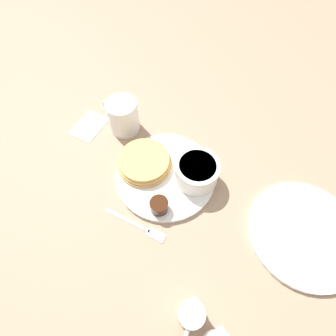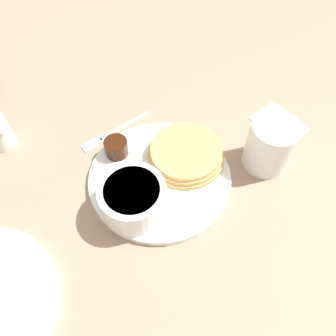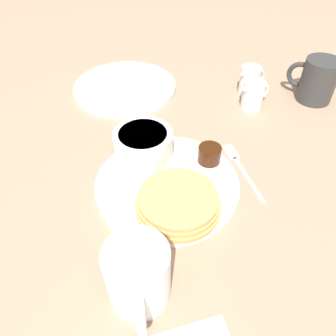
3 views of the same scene
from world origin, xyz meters
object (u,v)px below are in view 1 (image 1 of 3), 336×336
plate (166,175)px  coffee_mug (123,116)px  creamer_pitcher_near (191,315)px  bowl (197,171)px  fork (142,228)px

plate → coffee_mug: coffee_mug is taller
creamer_pitcher_near → bowl: bearing=31.5°
fork → creamer_pitcher_near: bearing=-113.4°
plate → bowl: size_ratio=2.37×
creamer_pitcher_near → plate: bearing=45.3°
plate → fork: 0.14m
coffee_mug → fork: (-0.20, -0.23, -0.04)m
bowl → creamer_pitcher_near: bearing=-148.5°
plate → bowl: (0.04, -0.07, 0.04)m
plate → bowl: bowl is taller
plate → fork: (-0.14, -0.04, -0.00)m
plate → fork: size_ratio=1.63×
fork → coffee_mug: bearing=48.9°
bowl → creamer_pitcher_near: bowl is taller
plate → creamer_pitcher_near: creamer_pitcher_near is taller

